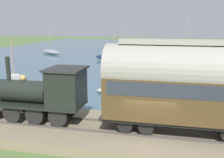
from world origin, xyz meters
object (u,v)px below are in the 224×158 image
sailboat_blue (185,54)px  sailboat_navy (114,56)px  passenger_coach (188,83)px  steam_locomotive (46,91)px  sailboat_gray (51,52)px  sailboat_teal (121,48)px  rowboat_mid_harbor (112,92)px  sailboat_black (14,83)px

sailboat_blue → sailboat_navy: sailboat_blue is taller
passenger_coach → steam_locomotive: bearing=90.0°
sailboat_gray → sailboat_blue: bearing=-55.4°
sailboat_teal → rowboat_mid_harbor: size_ratio=2.06×
sailboat_navy → rowboat_mid_harbor: bearing=168.4°
sailboat_navy → rowboat_mid_harbor: 22.15m
steam_locomotive → sailboat_black: 11.59m
steam_locomotive → passenger_coach: bearing=-90.0°
sailboat_blue → sailboat_navy: 12.86m
steam_locomotive → rowboat_mid_harbor: steam_locomotive is taller
passenger_coach → sailboat_black: 17.61m
steam_locomotive → rowboat_mid_harbor: bearing=-12.9°
sailboat_black → sailboat_navy: (21.38, -5.01, 0.03)m
steam_locomotive → sailboat_navy: sailboat_navy is taller
sailboat_navy → sailboat_gray: (4.25, 13.61, -0.03)m
sailboat_navy → passenger_coach: bearing=175.4°
passenger_coach → sailboat_black: passenger_coach is taller
steam_locomotive → sailboat_gray: sailboat_gray is taller
steam_locomotive → sailboat_navy: size_ratio=0.87×
sailboat_gray → sailboat_teal: bearing=-25.2°
sailboat_teal → sailboat_gray: bearing=151.6°
passenger_coach → sailboat_teal: sailboat_teal is taller
sailboat_gray → steam_locomotive: bearing=-122.1°
sailboat_black → sailboat_teal: 33.73m
rowboat_mid_harbor → sailboat_teal: bearing=22.2°
sailboat_navy → sailboat_teal: (12.13, 1.14, 0.21)m
sailboat_gray → rowboat_mid_harbor: sailboat_gray is taller
passenger_coach → sailboat_black: bearing=60.7°
sailboat_gray → passenger_coach: bearing=-112.7°
sailboat_teal → sailboat_gray: size_ratio=1.15×
passenger_coach → sailboat_navy: bearing=18.8°
sailboat_blue → rowboat_mid_harbor: sailboat_blue is taller
passenger_coach → sailboat_gray: size_ratio=1.52×
sailboat_black → sailboat_teal: (33.51, -3.86, 0.24)m
passenger_coach → rowboat_mid_harbor: (8.21, 5.65, -2.89)m
sailboat_teal → sailboat_gray: 14.75m
steam_locomotive → sailboat_blue: 36.30m
sailboat_teal → passenger_coach: bearing=-135.7°
sailboat_blue → sailboat_teal: 14.64m
sailboat_teal → sailboat_navy: bearing=-145.3°
steam_locomotive → sailboat_black: bearing=41.9°
sailboat_blue → sailboat_black: sailboat_blue is taller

